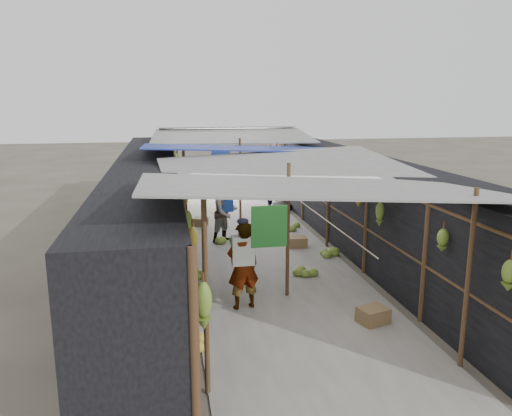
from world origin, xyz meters
TOP-DOWN VIEW (x-y plane):
  - ground at (0.00, 0.00)m, footprint 80.00×80.00m
  - aisle_slab at (0.00, 6.50)m, footprint 3.60×16.00m
  - stall_left at (-2.70, 6.50)m, footprint 1.40×15.00m
  - stall_right at (2.70, 6.50)m, footprint 1.40×15.00m
  - crate_near at (1.14, 1.55)m, footprint 0.57×0.51m
  - crate_mid at (1.03, 6.10)m, footprint 0.48×0.39m
  - crate_back at (-1.26, 8.74)m, footprint 0.51×0.47m
  - black_basin at (1.70, 10.62)m, footprint 0.67×0.67m
  - vendor_elderly at (-0.93, 2.58)m, footprint 0.67×0.51m
  - shopper_blue at (-0.71, 6.97)m, footprint 0.99×0.95m
  - vendor_seated at (1.14, 10.12)m, footprint 0.46×0.67m
  - market_canopy at (0.03, 6.83)m, footprint 5.62×15.20m
  - hanging_bananas at (-0.03, 5.96)m, footprint 3.96×14.24m
  - floor_bananas at (-0.61, 6.44)m, footprint 3.85×9.92m

SIDE VIEW (x-z plane):
  - ground at x=0.00m, z-range 0.00..0.00m
  - aisle_slab at x=0.00m, z-range 0.00..0.02m
  - black_basin at x=1.70m, z-range 0.00..0.20m
  - crate_back at x=-1.26m, z-range 0.00..0.26m
  - floor_bananas at x=-0.61m, z-range -0.03..0.30m
  - crate_mid at x=1.03m, z-range 0.00..0.28m
  - crate_near at x=1.14m, z-range 0.00..0.29m
  - vendor_seated at x=1.14m, z-range 0.00..0.96m
  - shopper_blue at x=-0.71m, z-range 0.00..1.61m
  - vendor_elderly at x=-0.93m, z-range 0.00..1.63m
  - stall_left at x=-2.70m, z-range 0.00..2.30m
  - stall_right at x=2.70m, z-range 0.00..2.30m
  - hanging_bananas at x=-0.03m, z-range 1.19..2.03m
  - market_canopy at x=0.03m, z-range 1.03..3.79m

